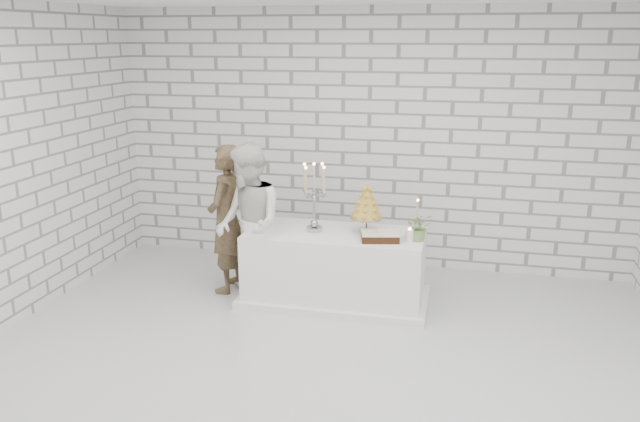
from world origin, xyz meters
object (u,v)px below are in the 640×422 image
at_px(cake_table, 335,267).
at_px(bride, 249,225).
at_px(candelabra, 314,197).
at_px(croquembouche, 366,208).
at_px(groom, 226,219).

relative_size(cake_table, bride, 1.09).
relative_size(cake_table, candelabra, 2.53).
height_order(cake_table, candelabra, candelabra).
distance_m(bride, croquembouche, 1.20).
relative_size(bride, candelabra, 2.32).
height_order(bride, croquembouche, bride).
height_order(groom, candelabra, groom).
relative_size(candelabra, croquembouche, 1.40).
xyz_separation_m(bride, candelabra, (0.64, 0.18, 0.28)).
bearing_deg(cake_table, bride, -167.98).
height_order(bride, candelabra, bride).
bearing_deg(groom, cake_table, 86.80).
bearing_deg(croquembouche, bride, -167.84).
bearing_deg(candelabra, croquembouche, 8.13).
distance_m(candelabra, croquembouche, 0.54).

